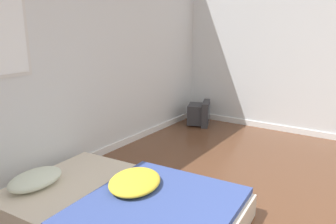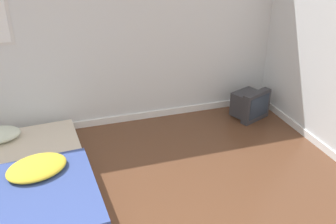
{
  "view_description": "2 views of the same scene",
  "coord_description": "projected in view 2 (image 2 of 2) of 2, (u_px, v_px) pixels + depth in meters",
  "views": [
    {
      "loc": [
        -2.13,
        -0.03,
        1.59
      ],
      "look_at": [
        1.04,
        2.09,
        0.6
      ],
      "focal_mm": 35.0,
      "sensor_mm": 36.0,
      "label": 1
    },
    {
      "loc": [
        0.16,
        -1.46,
        2.31
      ],
      "look_at": [
        1.24,
        1.93,
        0.53
      ],
      "focal_mm": 40.0,
      "sensor_mm": 36.0,
      "label": 2
    }
  ],
  "objects": [
    {
      "name": "wall_back",
      "position": [
        34.0,
        29.0,
        4.12
      ],
      "size": [
        8.32,
        0.08,
        2.6
      ],
      "color": "silver",
      "rests_on": "ground_plane"
    },
    {
      "name": "crt_tv",
      "position": [
        250.0,
        104.0,
        4.94
      ],
      "size": [
        0.5,
        0.47,
        0.4
      ],
      "color": "#333338",
      "rests_on": "ground_plane"
    },
    {
      "name": "mattress_bed",
      "position": [
        22.0,
        183.0,
        3.53
      ],
      "size": [
        1.38,
        2.07,
        0.34
      ],
      "color": "beige",
      "rests_on": "ground_plane"
    }
  ]
}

